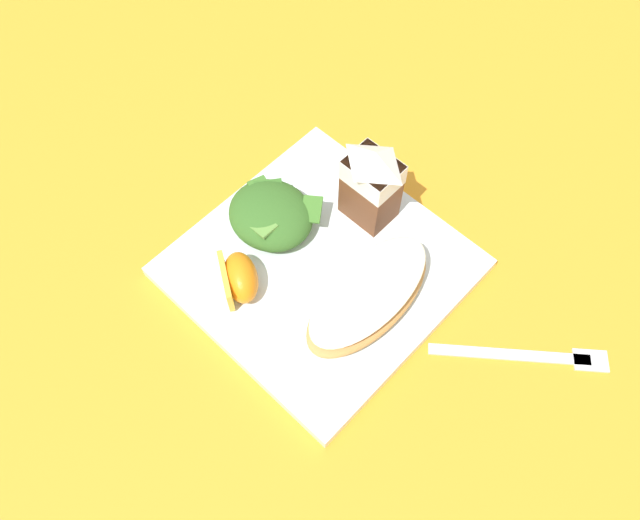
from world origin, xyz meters
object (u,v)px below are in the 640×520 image
Objects in this scene: metal_fork at (534,356)px; white_plate at (320,268)px; cheesy_pizza_bread at (367,297)px; milk_carton at (372,182)px; green_salad_pile at (270,215)px; orange_wedge_front at (239,278)px.

white_plate is at bearing -161.01° from metal_fork.
cheesy_pizza_bread is at bearing -153.63° from metal_fork.
milk_carton reaches higher than white_plate.
green_salad_pile is at bearing -165.32° from metal_fork.
orange_wedge_front is at bearing -102.09° from milk_carton.
white_plate is at bearing 0.56° from green_salad_pile.
cheesy_pizza_bread is at bearing -0.72° from white_plate.
milk_carton is at bearing 177.92° from metal_fork.
orange_wedge_front is 0.45× the size of metal_fork.
white_plate is 0.09m from orange_wedge_front.
green_salad_pile reaches higher than metal_fork.
metal_fork is at bearing 29.91° from orange_wedge_front.
cheesy_pizza_bread is 2.44× the size of orange_wedge_front.
orange_wedge_front is at bearing -150.09° from metal_fork.
green_salad_pile is 0.12m from milk_carton.
orange_wedge_front reaches higher than cheesy_pizza_bread.
cheesy_pizza_bread is 0.15m from green_salad_pile.
milk_carton is (-0.01, 0.09, 0.07)m from white_plate.
milk_carton is at bearing 130.58° from cheesy_pizza_bread.
white_plate is at bearing -85.20° from milk_carton.
cheesy_pizza_bread is 1.70× the size of green_salad_pile.
green_salad_pile is 0.08m from orange_wedge_front.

